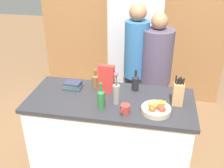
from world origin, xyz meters
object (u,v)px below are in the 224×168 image
object	(u,v)px
cereal_box	(106,79)
bottle_wine	(101,98)
flower_vase	(116,92)
bottle_vinegar	(135,82)
book_stack	(73,85)
person_at_sink	(136,64)
fruit_bowl	(157,109)
refrigerator	(136,48)
person_in_blue	(155,72)
knife_block	(178,94)
coffee_mug	(125,109)
bottle_oil	(95,80)

from	to	relation	value
cereal_box	bottle_wine	distance (m)	0.31
flower_vase	bottle_vinegar	xyz separation A→B (m)	(0.15, 0.29, -0.03)
book_stack	person_at_sink	world-z (taller)	person_at_sink
fruit_bowl	refrigerator	bearing A→B (deg)	102.91
person_in_blue	knife_block	bearing A→B (deg)	-51.99
bottle_vinegar	cereal_box	bearing A→B (deg)	-162.10
refrigerator	knife_block	xyz separation A→B (m)	(0.55, -1.40, 0.08)
knife_block	book_stack	world-z (taller)	knife_block
refrigerator	fruit_bowl	xyz separation A→B (m)	(0.36, -1.57, -0.00)
book_stack	person_at_sink	bearing A→B (deg)	45.83
knife_block	book_stack	xyz separation A→B (m)	(-1.09, 0.14, -0.08)
coffee_mug	bottle_oil	size ratio (longest dim) A/B	0.60
flower_vase	person_in_blue	world-z (taller)	person_in_blue
refrigerator	fruit_bowl	bearing A→B (deg)	-77.09
refrigerator	coffee_mug	xyz separation A→B (m)	(0.08, -1.64, 0.00)
cereal_box	bottle_oil	size ratio (longest dim) A/B	1.51
fruit_bowl	book_stack	distance (m)	0.96
bottle_oil	person_at_sink	distance (m)	0.67
knife_block	fruit_bowl	bearing A→B (deg)	-137.97
flower_vase	bottle_oil	world-z (taller)	flower_vase
cereal_box	person_at_sink	xyz separation A→B (m)	(0.24, 0.65, -0.09)
bottle_wine	person_at_sink	xyz separation A→B (m)	(0.23, 0.95, -0.04)
bottle_oil	bottle_wine	world-z (taller)	bottle_wine
person_in_blue	book_stack	bearing A→B (deg)	-124.53
refrigerator	book_stack	distance (m)	1.38
coffee_mug	bottle_vinegar	world-z (taller)	bottle_vinegar
bottle_oil	bottle_wine	bearing A→B (deg)	-68.89
bottle_wine	person_at_sink	distance (m)	0.98
knife_block	book_stack	size ratio (longest dim) A/B	1.63
fruit_bowl	bottle_oil	bearing A→B (deg)	150.76
refrigerator	person_in_blue	distance (m)	0.74
bottle_vinegar	person_in_blue	xyz separation A→B (m)	(0.20, 0.53, -0.11)
person_at_sink	bottle_oil	bearing A→B (deg)	-109.58
cereal_box	bottle_vinegar	size ratio (longest dim) A/B	1.30
fruit_bowl	cereal_box	distance (m)	0.62
bottle_vinegar	book_stack	bearing A→B (deg)	-173.35
refrigerator	fruit_bowl	size ratio (longest dim) A/B	7.01
cereal_box	bottle_oil	distance (m)	0.18
flower_vase	cereal_box	xyz separation A→B (m)	(-0.14, 0.20, 0.02)
fruit_bowl	bottle_wine	bearing A→B (deg)	-178.16
knife_block	person_at_sink	bearing A→B (deg)	122.37
cereal_box	book_stack	world-z (taller)	cereal_box
book_stack	bottle_wine	size ratio (longest dim) A/B	0.72
coffee_mug	refrigerator	bearing A→B (deg)	92.64
knife_block	bottle_oil	xyz separation A→B (m)	(-0.86, 0.21, -0.04)
refrigerator	coffee_mug	world-z (taller)	refrigerator
flower_vase	bottle_vinegar	distance (m)	0.33
flower_vase	person_in_blue	bearing A→B (deg)	66.84
knife_block	person_at_sink	world-z (taller)	person_at_sink
bottle_vinegar	person_in_blue	world-z (taller)	person_in_blue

